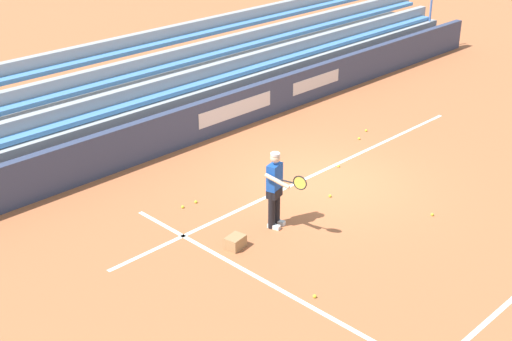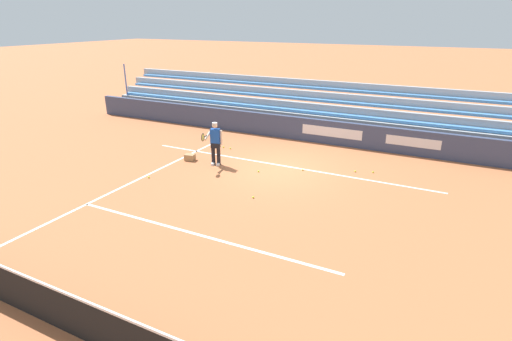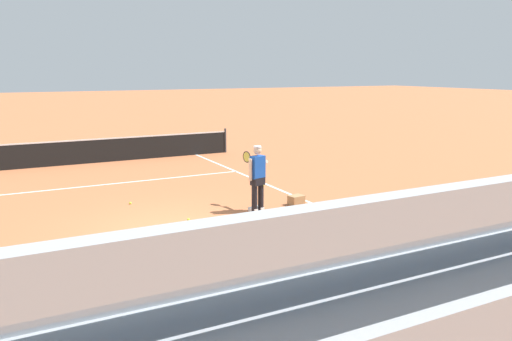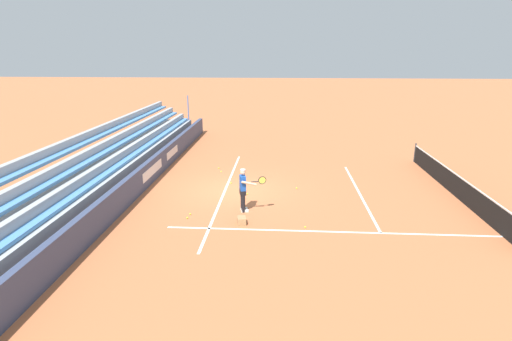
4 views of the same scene
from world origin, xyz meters
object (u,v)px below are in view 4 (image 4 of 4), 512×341
(tennis_ball_by_box, at_px, (247,194))
(ball_box_cardboard, at_px, (242,221))
(tennis_ball_on_baseline, at_px, (221,172))
(tennis_ball_near_player, at_px, (190,214))
(tennis_net, at_px, (455,184))
(tennis_ball_stray_back, at_px, (187,218))
(tennis_ball_midcourt, at_px, (231,183))
(tennis_ball_far_right, at_px, (219,168))
(tennis_player, at_px, (243,190))
(tennis_ball_toward_net, at_px, (297,188))
(tennis_ball_far_left, at_px, (305,227))

(tennis_ball_by_box, bearing_deg, ball_box_cardboard, 1.17)
(tennis_ball_on_baseline, bearing_deg, tennis_ball_by_box, 26.74)
(tennis_ball_near_player, height_order, tennis_net, tennis_net)
(ball_box_cardboard, xyz_separation_m, tennis_ball_stray_back, (-0.34, -2.09, -0.10))
(tennis_ball_stray_back, bearing_deg, ball_box_cardboard, 80.64)
(tennis_ball_midcourt, height_order, tennis_ball_far_right, same)
(tennis_ball_near_player, bearing_deg, tennis_player, 104.20)
(tennis_ball_midcourt, distance_m, tennis_ball_stray_back, 4.36)
(ball_box_cardboard, xyz_separation_m, tennis_ball_midcourt, (-4.56, -0.97, -0.10))
(tennis_net, bearing_deg, tennis_ball_stray_back, -73.30)
(tennis_ball_midcourt, distance_m, tennis_ball_far_right, 2.65)
(ball_box_cardboard, bearing_deg, tennis_net, 112.21)
(tennis_ball_midcourt, xyz_separation_m, tennis_ball_far_right, (-2.46, -0.97, 0.00))
(tennis_ball_midcourt, xyz_separation_m, tennis_ball_stray_back, (4.22, -1.12, 0.00))
(tennis_player, relative_size, tennis_ball_by_box, 25.98)
(tennis_ball_toward_net, bearing_deg, tennis_ball_near_player, -51.75)
(tennis_ball_near_player, distance_m, tennis_ball_toward_net, 5.33)
(tennis_ball_midcourt, distance_m, tennis_ball_by_box, 1.71)
(ball_box_cardboard, xyz_separation_m, tennis_ball_far_left, (0.20, 2.29, -0.10))
(tennis_ball_far_right, bearing_deg, tennis_net, 72.81)
(tennis_ball_by_box, relative_size, tennis_ball_stray_back, 1.00)
(tennis_player, bearing_deg, tennis_ball_toward_net, 142.15)
(tennis_ball_midcourt, height_order, tennis_ball_toward_net, same)
(tennis_ball_on_baseline, relative_size, tennis_net, 0.01)
(tennis_ball_by_box, xyz_separation_m, tennis_ball_far_right, (-3.91, -1.88, 0.00))
(tennis_player, relative_size, tennis_ball_stray_back, 25.98)
(ball_box_cardboard, xyz_separation_m, tennis_ball_toward_net, (-4.01, 2.12, -0.10))
(tennis_player, distance_m, tennis_ball_near_player, 2.25)
(ball_box_cardboard, bearing_deg, tennis_ball_stray_back, -99.36)
(tennis_ball_by_box, relative_size, tennis_net, 0.01)
(tennis_ball_stray_back, bearing_deg, tennis_player, 113.31)
(tennis_ball_near_player, height_order, tennis_ball_midcourt, same)
(tennis_ball_midcourt, distance_m, tennis_net, 9.98)
(tennis_ball_stray_back, distance_m, tennis_ball_on_baseline, 6.07)
(tennis_ball_far_right, bearing_deg, tennis_player, 18.13)
(tennis_ball_far_right, bearing_deg, tennis_ball_toward_net, 53.47)
(tennis_ball_by_box, relative_size, tennis_ball_far_right, 1.00)
(tennis_ball_far_left, xyz_separation_m, tennis_ball_far_right, (-7.22, -4.24, 0.00))
(tennis_ball_toward_net, bearing_deg, tennis_ball_stray_back, -48.93)
(tennis_player, distance_m, tennis_ball_stray_back, 2.39)
(ball_box_cardboard, relative_size, tennis_ball_by_box, 6.06)
(tennis_ball_near_player, bearing_deg, tennis_ball_midcourt, 164.18)
(tennis_ball_midcourt, distance_m, tennis_ball_on_baseline, 1.98)
(tennis_ball_far_left, bearing_deg, tennis_player, -121.29)
(tennis_net, bearing_deg, tennis_ball_by_box, -86.59)
(tennis_ball_stray_back, height_order, tennis_net, tennis_net)
(tennis_ball_on_baseline, bearing_deg, tennis_ball_toward_net, 58.14)
(tennis_player, bearing_deg, tennis_ball_on_baseline, -162.09)
(tennis_ball_near_player, height_order, tennis_ball_stray_back, same)
(tennis_player, bearing_deg, tennis_ball_near_player, -75.80)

